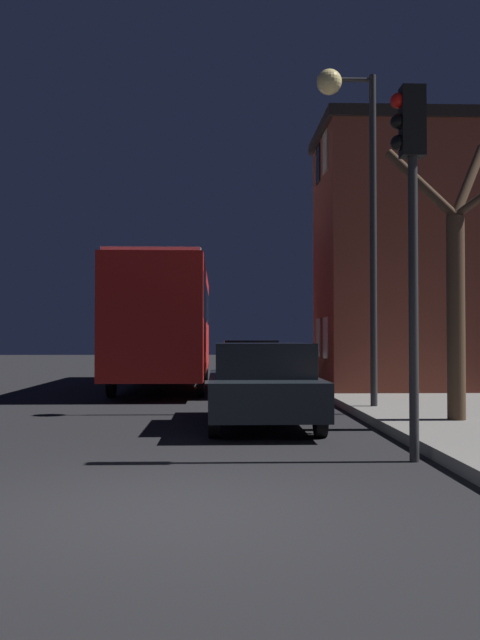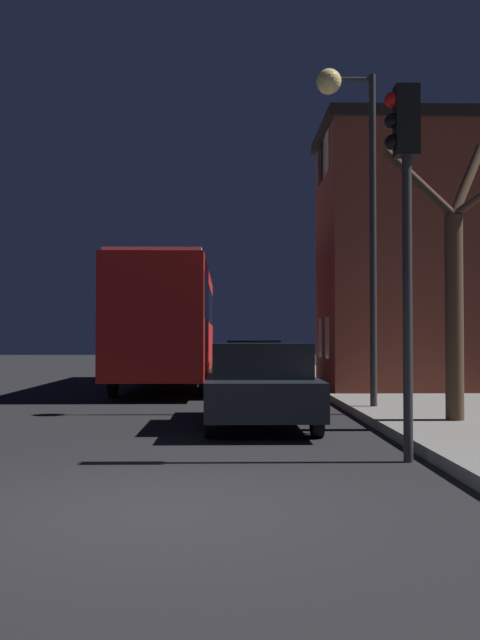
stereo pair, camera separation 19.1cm
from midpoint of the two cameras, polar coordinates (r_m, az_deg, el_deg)
The scene contains 8 objects.
ground_plane at distance 6.70m, azimuth -6.19°, elevation -14.85°, with size 120.00×120.00×0.00m, color black.
brick_building at distance 20.40m, azimuth 12.42°, elevation 5.02°, with size 4.09×4.03×7.32m.
streetlamp at distance 15.21m, azimuth 9.15°, elevation 12.87°, with size 1.23×0.52×6.94m.
traffic_light at distance 9.39m, azimuth 13.60°, elevation 9.86°, with size 0.43×0.24×4.75m.
bare_tree at distance 12.74m, azimuth 17.21°, elevation 2.97°, with size 2.43×1.20×4.86m.
bus at distance 22.77m, azimuth -5.42°, elevation 0.24°, with size 2.56×11.82×3.75m.
car_near_lane at distance 12.63m, azimuth 2.01°, elevation -5.08°, with size 1.84×4.62×1.47m.
car_mid_lane at distance 21.86m, azimuth 1.22°, elevation -3.50°, with size 1.76×4.74×1.49m.
Camera 2 is at (0.66, -6.50, 1.55)m, focal length 40.00 mm.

